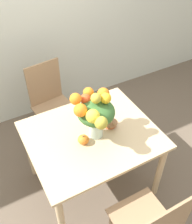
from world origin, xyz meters
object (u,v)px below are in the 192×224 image
(pumpkin, at_px, (83,139))
(turkey_figurine, at_px, (111,122))
(dining_chair_near_window, at_px, (52,104))
(flower_vase, at_px, (95,112))

(pumpkin, xyz_separation_m, turkey_figurine, (0.30, 0.06, 0.01))
(pumpkin, bearing_deg, dining_chair_near_window, 87.98)
(dining_chair_near_window, bearing_deg, flower_vase, -90.91)
(pumpkin, distance_m, dining_chair_near_window, 0.93)
(flower_vase, xyz_separation_m, pumpkin, (-0.13, -0.03, -0.23))
(flower_vase, relative_size, dining_chair_near_window, 0.48)
(turkey_figurine, height_order, dining_chair_near_window, dining_chair_near_window)
(flower_vase, distance_m, turkey_figurine, 0.29)
(pumpkin, relative_size, dining_chair_near_window, 0.10)
(pumpkin, distance_m, turkey_figurine, 0.31)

